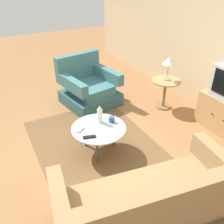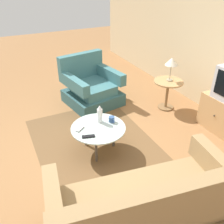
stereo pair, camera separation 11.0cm
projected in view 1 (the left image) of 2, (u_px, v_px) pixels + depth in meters
ground_plane at (97, 154)px, 3.53m from camera, size 16.00×16.00×0.00m
area_rug at (99, 150)px, 3.60m from camera, size 2.57×1.70×0.00m
armchair at (88, 88)px, 4.73m from camera, size 1.08×1.08×0.91m
couch at (150, 208)px, 2.39m from camera, size 1.12×1.92×0.90m
coffee_table at (99, 130)px, 3.41m from camera, size 0.77×0.77×0.41m
side_table at (165, 88)px, 4.52m from camera, size 0.53×0.53×0.56m
table_lamp at (169, 61)px, 4.29m from camera, size 0.23×0.23×0.42m
vase at (100, 114)px, 3.45m from camera, size 0.08×0.08×0.27m
mug at (112, 119)px, 3.50m from camera, size 0.13×0.09×0.08m
tv_remote_dark at (89, 137)px, 3.19m from camera, size 0.10×0.18×0.02m
tv_remote_silver at (80, 130)px, 3.33m from camera, size 0.12×0.14×0.02m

